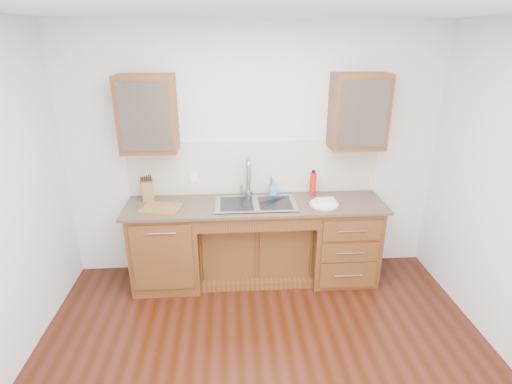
{
  "coord_description": "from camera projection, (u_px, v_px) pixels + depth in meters",
  "views": [
    {
      "loc": [
        -0.26,
        -2.38,
        2.54
      ],
      "look_at": [
        0.0,
        1.4,
        1.05
      ],
      "focal_mm": 28.0,
      "sensor_mm": 36.0,
      "label": 1
    }
  ],
  "objects": [
    {
      "name": "outlet_right",
      "position": [
        313.0,
        174.0,
        4.39
      ],
      "size": [
        0.08,
        0.01,
        0.12
      ],
      "primitive_type": "cube",
      "color": "white",
      "rests_on": "backsplash"
    },
    {
      "name": "ground",
      "position": [
        268.0,
        384.0,
        3.18
      ],
      "size": [
        4.0,
        3.5,
        0.1
      ],
      "primitive_type": "cube",
      "color": "#3D160D"
    },
    {
      "name": "upper_cabinet_right",
      "position": [
        358.0,
        112.0,
        4.02
      ],
      "size": [
        0.55,
        0.34,
        0.75
      ],
      "primitive_type": "cube",
      "color": "#593014",
      "rests_on": "wall_back"
    },
    {
      "name": "dish_towel",
      "position": [
        326.0,
        201.0,
        4.14
      ],
      "size": [
        0.19,
        0.14,
        0.03
      ],
      "primitive_type": "cube",
      "rotation": [
        0.0,
        0.0,
        0.03
      ],
      "color": "white",
      "rests_on": "plate"
    },
    {
      "name": "countertop",
      "position": [
        256.0,
        205.0,
        4.15
      ],
      "size": [
        2.7,
        0.65,
        0.03
      ],
      "primitive_type": "cube",
      "color": "#84705B",
      "rests_on": "base_cabinet_left"
    },
    {
      "name": "soap_bottle",
      "position": [
        273.0,
        188.0,
        4.34
      ],
      "size": [
        0.08,
        0.08,
        0.17
      ],
      "primitive_type": "imported",
      "rotation": [
        0.0,
        0.0,
        -0.0
      ],
      "color": "#3B81F2",
      "rests_on": "countertop"
    },
    {
      "name": "base_cabinet_right",
      "position": [
        342.0,
        240.0,
        4.39
      ],
      "size": [
        0.7,
        0.62,
        0.88
      ],
      "primitive_type": "cube",
      "color": "#593014",
      "rests_on": "ground"
    },
    {
      "name": "base_cabinet_left",
      "position": [
        167.0,
        246.0,
        4.27
      ],
      "size": [
        0.7,
        0.62,
        0.88
      ],
      "primitive_type": "cube",
      "color": "#593014",
      "rests_on": "ground"
    },
    {
      "name": "base_cabinet_center",
      "position": [
        255.0,
        246.0,
        4.45
      ],
      "size": [
        1.2,
        0.44,
        0.7
      ],
      "primitive_type": "cube",
      "color": "#593014",
      "rests_on": "ground"
    },
    {
      "name": "cup_right_a",
      "position": [
        351.0,
        117.0,
        4.04
      ],
      "size": [
        0.13,
        0.13,
        0.09
      ],
      "primitive_type": "imported",
      "rotation": [
        0.0,
        0.0,
        -0.13
      ],
      "color": "white",
      "rests_on": "upper_cabinet_right"
    },
    {
      "name": "knife_block",
      "position": [
        148.0,
        189.0,
        4.23
      ],
      "size": [
        0.16,
        0.22,
        0.22
      ],
      "primitive_type": "cube",
      "rotation": [
        0.0,
        0.0,
        0.22
      ],
      "color": "brown",
      "rests_on": "countertop"
    },
    {
      "name": "cutting_board",
      "position": [
        161.0,
        208.0,
        4.02
      ],
      "size": [
        0.43,
        0.34,
        0.02
      ],
      "primitive_type": "cube",
      "rotation": [
        0.0,
        0.0,
        -0.22
      ],
      "color": "brown",
      "rests_on": "countertop"
    },
    {
      "name": "upper_cabinet_left",
      "position": [
        148.0,
        114.0,
        3.89
      ],
      "size": [
        0.55,
        0.34,
        0.75
      ],
      "primitive_type": "cube",
      "color": "#593014",
      "rests_on": "wall_back"
    },
    {
      "name": "plate",
      "position": [
        324.0,
        204.0,
        4.12
      ],
      "size": [
        0.32,
        0.32,
        0.02
      ],
      "primitive_type": "cylinder",
      "rotation": [
        0.0,
        0.0,
        0.07
      ],
      "color": "white",
      "rests_on": "countertop"
    },
    {
      "name": "backsplash",
      "position": [
        254.0,
        167.0,
        4.33
      ],
      "size": [
        2.7,
        0.02,
        0.59
      ],
      "primitive_type": "cube",
      "color": "beige",
      "rests_on": "wall_back"
    },
    {
      "name": "cup_right_b",
      "position": [
        363.0,
        116.0,
        4.05
      ],
      "size": [
        0.13,
        0.13,
        0.1
      ],
      "primitive_type": "imported",
      "rotation": [
        0.0,
        0.0,
        -0.26
      ],
      "color": "white",
      "rests_on": "upper_cabinet_right"
    },
    {
      "name": "faucet",
      "position": [
        248.0,
        179.0,
        4.27
      ],
      "size": [
        0.04,
        0.04,
        0.4
      ],
      "primitive_type": "cylinder",
      "color": "#999993",
      "rests_on": "countertop"
    },
    {
      "name": "cup_left_b",
      "position": [
        160.0,
        120.0,
        3.92
      ],
      "size": [
        0.12,
        0.12,
        0.09
      ],
      "primitive_type": "imported",
      "rotation": [
        0.0,
        0.0,
        -0.32
      ],
      "color": "silver",
      "rests_on": "upper_cabinet_left"
    },
    {
      "name": "sink",
      "position": [
        256.0,
        212.0,
        4.17
      ],
      "size": [
        0.84,
        0.46,
        0.19
      ],
      "primitive_type": "cube",
      "color": "#9E9EA5",
      "rests_on": "countertop"
    },
    {
      "name": "cup_left_a",
      "position": [
        137.0,
        119.0,
        3.9
      ],
      "size": [
        0.18,
        0.18,
        0.1
      ],
      "primitive_type": "imported",
      "rotation": [
        0.0,
        0.0,
        -0.43
      ],
      "color": "white",
      "rests_on": "upper_cabinet_left"
    },
    {
      "name": "water_bottle",
      "position": [
        313.0,
        184.0,
        4.33
      ],
      "size": [
        0.09,
        0.09,
        0.25
      ],
      "primitive_type": "cylinder",
      "rotation": [
        0.0,
        0.0,
        -0.37
      ],
      "color": "red",
      "rests_on": "countertop"
    },
    {
      "name": "outlet_left",
      "position": [
        194.0,
        176.0,
        4.31
      ],
      "size": [
        0.08,
        0.01,
        0.12
      ],
      "primitive_type": "cube",
      "color": "white",
      "rests_on": "backsplash"
    },
    {
      "name": "wall_back",
      "position": [
        254.0,
        153.0,
        4.34
      ],
      "size": [
        4.0,
        0.1,
        2.7
      ],
      "primitive_type": "cube",
      "color": "silver",
      "rests_on": "ground"
    },
    {
      "name": "filter_tap",
      "position": [
        271.0,
        185.0,
        4.33
      ],
      "size": [
        0.02,
        0.02,
        0.24
      ],
      "primitive_type": "cylinder",
      "color": "#999993",
      "rests_on": "countertop"
    }
  ]
}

